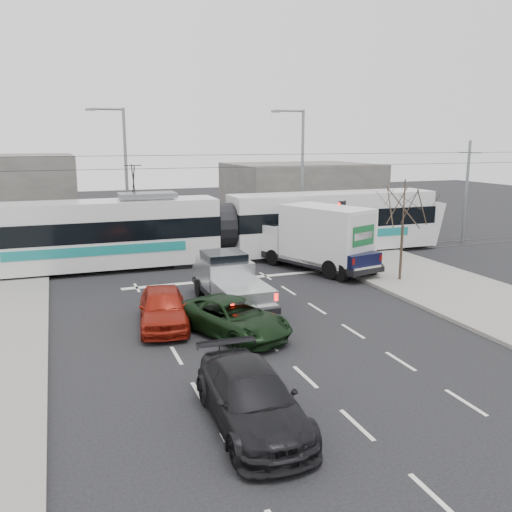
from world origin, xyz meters
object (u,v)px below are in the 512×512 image
object	(u,v)px
tram	(222,227)
green_car	(233,317)
silver_pickup	(229,280)
traffic_signal	(342,219)
street_lamp_far	(123,170)
box_truck	(318,238)
street_lamp_near	(300,169)
bare_tree	(404,207)
navy_pickup	(329,250)
dark_car	(252,398)
red_car	(163,307)

from	to	relation	value
tram	green_car	xyz separation A→B (m)	(-3.28, -12.13, -1.34)
tram	silver_pickup	bearing A→B (deg)	-104.44
traffic_signal	street_lamp_far	xyz separation A→B (m)	(-10.66, 9.50, 2.37)
box_truck	street_lamp_near	bearing A→B (deg)	50.70
tram	silver_pickup	xyz separation A→B (m)	(-2.24, -8.39, -0.94)
bare_tree	street_lamp_far	bearing A→B (deg)	131.12
street_lamp_far	navy_pickup	bearing A→B (deg)	-46.58
street_lamp_far	dark_car	world-z (taller)	street_lamp_far
box_truck	navy_pickup	size ratio (longest dim) A/B	1.26
silver_pickup	bare_tree	bearing A→B (deg)	3.12
street_lamp_far	red_car	world-z (taller)	street_lamp_far
navy_pickup	green_car	bearing A→B (deg)	-147.59
tram	red_car	distance (m)	11.73
bare_tree	tram	distance (m)	10.62
red_car	navy_pickup	bearing A→B (deg)	38.30
dark_car	navy_pickup	bearing A→B (deg)	57.37
traffic_signal	dark_car	distance (m)	18.17
silver_pickup	navy_pickup	bearing A→B (deg)	29.26
red_car	dark_car	bearing A→B (deg)	-76.88
street_lamp_far	tram	size ratio (longest dim) A/B	0.32
bare_tree	street_lamp_far	distance (m)	17.97
traffic_signal	silver_pickup	size ratio (longest dim) A/B	0.60
street_lamp_near	box_truck	distance (m)	8.67
street_lamp_far	traffic_signal	bearing A→B (deg)	-41.72
traffic_signal	street_lamp_far	bearing A→B (deg)	138.28
silver_pickup	green_car	world-z (taller)	silver_pickup
green_car	red_car	distance (m)	2.88
bare_tree	tram	xyz separation A→B (m)	(-6.94, 7.84, -1.78)
street_lamp_near	street_lamp_far	xyz separation A→B (m)	(-11.50, 2.00, 0.00)
street_lamp_far	dark_car	size ratio (longest dim) A/B	1.80
street_lamp_near	red_car	bearing A→B (deg)	-131.06
traffic_signal	tram	distance (m)	7.00
street_lamp_near	street_lamp_far	distance (m)	11.67
navy_pickup	dark_car	distance (m)	16.94
traffic_signal	dark_car	xyz separation A→B (m)	(-10.65, -14.58, -2.01)
bare_tree	silver_pickup	xyz separation A→B (m)	(-9.18, -0.55, -2.72)
box_truck	dark_car	distance (m)	17.11
bare_tree	silver_pickup	size ratio (longest dim) A/B	0.84
silver_pickup	red_car	distance (m)	3.78
silver_pickup	red_car	bearing A→B (deg)	-150.11
street_lamp_near	box_truck	world-z (taller)	street_lamp_near
green_car	bare_tree	bearing A→B (deg)	0.70
traffic_signal	navy_pickup	bearing A→B (deg)	-151.24
dark_car	traffic_signal	bearing A→B (deg)	55.58
box_truck	green_car	world-z (taller)	box_truck
traffic_signal	dark_car	world-z (taller)	traffic_signal
traffic_signal	green_car	world-z (taller)	traffic_signal
street_lamp_far	box_truck	xyz separation A→B (m)	(9.09, -9.62, -3.36)
bare_tree	box_truck	distance (m)	5.14
navy_pickup	green_car	xyz separation A→B (m)	(-7.99, -7.68, -0.51)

